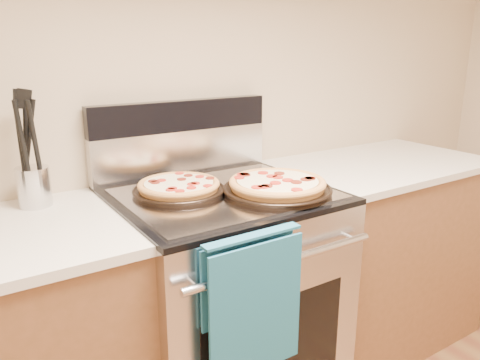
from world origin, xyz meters
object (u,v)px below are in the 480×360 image
range_body (223,307)px  pepperoni_pizza_back (179,187)px  utensil_crock (34,187)px  pepperoni_pizza_front (277,186)px

range_body → pepperoni_pizza_back: 0.52m
pepperoni_pizza_back → utensil_crock: utensil_crock is taller
utensil_crock → range_body: bearing=-22.3°
range_body → pepperoni_pizza_front: 0.54m
range_body → pepperoni_pizza_back: bearing=157.5°
range_body → utensil_crock: utensil_crock is taller
pepperoni_pizza_back → pepperoni_pizza_front: 0.35m
utensil_crock → pepperoni_pizza_back: bearing=-22.3°
pepperoni_pizza_back → pepperoni_pizza_front: pepperoni_pizza_front is taller
pepperoni_pizza_back → pepperoni_pizza_front: (0.29, -0.19, 0.00)m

